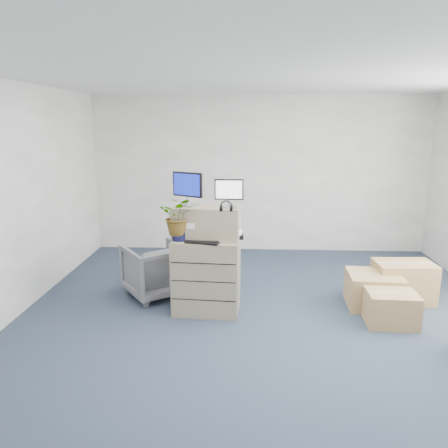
{
  "coord_description": "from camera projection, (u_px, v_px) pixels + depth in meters",
  "views": [
    {
      "loc": [
        -0.23,
        -4.39,
        2.3
      ],
      "look_at": [
        -0.48,
        0.4,
        1.19
      ],
      "focal_mm": 35.0,
      "sensor_mm": 36.0,
      "label": 1
    }
  ],
  "objects": [
    {
      "name": "external_drive",
      "position": [
        236.0,
        237.0,
        5.3
      ],
      "size": [
        0.18,
        0.14,
        0.05
      ],
      "primitive_type": "cube",
      "rotation": [
        0.0,
        0.0,
        0.08
      ],
      "color": "black",
      "rests_on": "filing_cabinet_lower"
    },
    {
      "name": "cardboard_boxes",
      "position": [
        415.0,
        298.0,
        5.23
      ],
      "size": [
        1.6,
        1.92,
        0.73
      ],
      "color": "#A47F4F",
      "rests_on": "ground"
    },
    {
      "name": "monitor_left",
      "position": [
        187.0,
        187.0,
        5.2
      ],
      "size": [
        0.38,
        0.24,
        0.41
      ],
      "rotation": [
        0.0,
        0.0,
        -0.49
      ],
      "color": "#99999E",
      "rests_on": "filing_cabinet_upper"
    },
    {
      "name": "mouse",
      "position": [
        232.0,
        241.0,
        5.14
      ],
      "size": [
        0.09,
        0.07,
        0.03
      ],
      "primitive_type": "ellipsoid",
      "rotation": [
        0.0,
        0.0,
        0.25
      ],
      "color": "silver",
      "rests_on": "filing_cabinet_lower"
    },
    {
      "name": "tissue_box",
      "position": [
        233.0,
        232.0,
        5.28
      ],
      "size": [
        0.21,
        0.16,
        0.07
      ],
      "primitive_type": "cube",
      "rotation": [
        0.0,
        0.0,
        -0.37
      ],
      "color": "#4185E0",
      "rests_on": "external_drive"
    },
    {
      "name": "filing_cabinet_upper",
      "position": [
        207.0,
        223.0,
        5.26
      ],
      "size": [
        0.82,
        0.45,
        0.4
      ],
      "primitive_type": "cube",
      "rotation": [
        0.0,
        0.0,
        -0.07
      ],
      "color": "tan",
      "rests_on": "filing_cabinet_lower"
    },
    {
      "name": "water_bottle",
      "position": [
        211.0,
        229.0,
        5.24
      ],
      "size": [
        0.07,
        0.07,
        0.25
      ],
      "primitive_type": "cylinder",
      "color": "#989AA0",
      "rests_on": "filing_cabinet_lower"
    },
    {
      "name": "headphones",
      "position": [
        226.0,
        206.0,
        5.0
      ],
      "size": [
        0.14,
        0.03,
        0.14
      ],
      "primitive_type": "torus",
      "rotation": [
        1.57,
        0.0,
        -0.07
      ],
      "color": "black",
      "rests_on": "filing_cabinet_upper"
    },
    {
      "name": "filing_cabinet_lower",
      "position": [
        206.0,
        276.0,
        5.37
      ],
      "size": [
        0.83,
        0.54,
        0.93
      ],
      "primitive_type": "cube",
      "rotation": [
        0.0,
        0.0,
        -0.07
      ],
      "color": "tan",
      "rests_on": "ground"
    },
    {
      "name": "wall_back",
      "position": [
        259.0,
        175.0,
        7.88
      ],
      "size": [
        6.0,
        0.02,
        2.8
      ],
      "primitive_type": "cube",
      "color": "#BAB7B1",
      "rests_on": "ground"
    },
    {
      "name": "office_chair",
      "position": [
        156.0,
        267.0,
        5.93
      ],
      "size": [
        1.03,
        1.02,
        0.78
      ],
      "primitive_type": "imported",
      "rotation": [
        0.0,
        0.0,
        3.76
      ],
      "color": "#5B5C60",
      "rests_on": "ground"
    },
    {
      "name": "ground",
      "position": [
        265.0,
        339.0,
        4.78
      ],
      "size": [
        7.0,
        7.0,
        0.0
      ],
      "primitive_type": "plane",
      "color": "#222A3D",
      "rests_on": "ground"
    },
    {
      "name": "keyboard",
      "position": [
        202.0,
        242.0,
        5.13
      ],
      "size": [
        0.46,
        0.28,
        0.02
      ],
      "primitive_type": "cube",
      "rotation": [
        0.0,
        0.0,
        -0.25
      ],
      "color": "black",
      "rests_on": "filing_cabinet_lower"
    },
    {
      "name": "potted_plant",
      "position": [
        179.0,
        221.0,
        5.12
      ],
      "size": [
        0.46,
        0.5,
        0.44
      ],
      "rotation": [
        0.0,
        0.0,
        -0.07
      ],
      "color": "#B6CCA4",
      "rests_on": "filing_cabinet_lower"
    },
    {
      "name": "monitor_right",
      "position": [
        229.0,
        192.0,
        5.11
      ],
      "size": [
        0.34,
        0.13,
        0.34
      ],
      "rotation": [
        0.0,
        0.0,
        -0.01
      ],
      "color": "#99999E",
      "rests_on": "filing_cabinet_upper"
    },
    {
      "name": "phone_dock",
      "position": [
        201.0,
        236.0,
        5.29
      ],
      "size": [
        0.05,
        0.05,
        0.11
      ],
      "rotation": [
        0.0,
        0.0,
        -0.07
      ],
      "color": "silver",
      "rests_on": "filing_cabinet_lower"
    }
  ]
}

